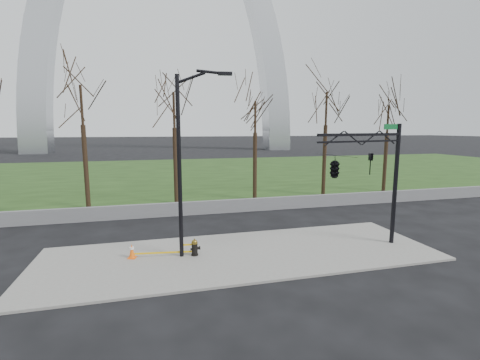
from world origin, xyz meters
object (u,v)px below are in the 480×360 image
object	(u,v)px
fire_hydrant	(195,248)
traffic_signal_mast	(348,166)
traffic_cone	(132,251)
street_light	(184,154)

from	to	relation	value
fire_hydrant	traffic_signal_mast	distance (m)	7.73
traffic_cone	street_light	xyz separation A→B (m)	(2.37, -0.34, 4.27)
street_light	traffic_signal_mast	size ratio (longest dim) A/B	1.37
traffic_cone	traffic_signal_mast	size ratio (longest dim) A/B	0.11
fire_hydrant	traffic_signal_mast	xyz separation A→B (m)	(6.62, -1.50, 3.69)
traffic_cone	street_light	size ratio (longest dim) A/B	0.08
traffic_signal_mast	traffic_cone	bearing A→B (deg)	155.34
street_light	traffic_signal_mast	world-z (taller)	street_light
fire_hydrant	traffic_signal_mast	bearing A→B (deg)	-12.52
fire_hydrant	street_light	xyz separation A→B (m)	(-0.36, 0.03, 4.24)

